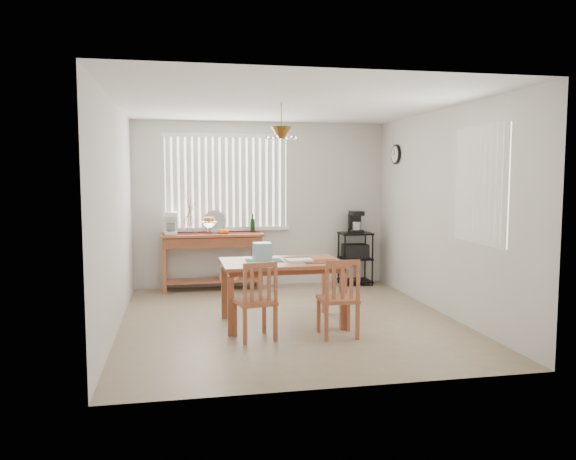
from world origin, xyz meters
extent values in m
cube|color=gray|center=(0.00, 0.00, -0.01)|extent=(4.00, 4.50, 0.01)
cube|color=silver|center=(0.00, 2.30, 1.30)|extent=(4.00, 0.10, 2.60)
cube|color=silver|center=(0.00, -2.30, 1.30)|extent=(4.00, 0.10, 2.60)
cube|color=silver|center=(-2.05, 0.00, 1.30)|extent=(0.10, 4.50, 2.60)
cube|color=silver|center=(2.05, 0.00, 1.30)|extent=(0.10, 4.50, 2.60)
cube|color=white|center=(0.00, 0.00, 2.65)|extent=(4.00, 4.50, 0.10)
cube|color=white|center=(-0.55, 2.25, 1.65)|extent=(1.90, 0.01, 1.40)
cube|color=white|center=(-1.45, 2.23, 1.65)|extent=(0.07, 0.03, 1.40)
cube|color=white|center=(-1.34, 2.23, 1.65)|extent=(0.07, 0.03, 1.40)
cube|color=white|center=(-1.24, 2.23, 1.65)|extent=(0.07, 0.03, 1.40)
cube|color=white|center=(-1.13, 2.23, 1.65)|extent=(0.07, 0.03, 1.40)
cube|color=white|center=(-1.03, 2.23, 1.65)|extent=(0.07, 0.03, 1.40)
cube|color=white|center=(-0.92, 2.23, 1.65)|extent=(0.07, 0.03, 1.40)
cube|color=white|center=(-0.81, 2.23, 1.65)|extent=(0.07, 0.03, 1.40)
cube|color=white|center=(-0.71, 2.23, 1.65)|extent=(0.07, 0.03, 1.40)
cube|color=white|center=(-0.60, 2.23, 1.65)|extent=(0.07, 0.03, 1.40)
cube|color=white|center=(-0.50, 2.23, 1.65)|extent=(0.07, 0.03, 1.40)
cube|color=white|center=(-0.39, 2.23, 1.65)|extent=(0.07, 0.03, 1.40)
cube|color=white|center=(-0.29, 2.23, 1.65)|extent=(0.07, 0.03, 1.40)
cube|color=white|center=(-0.18, 2.23, 1.65)|extent=(0.07, 0.03, 1.40)
cube|color=white|center=(-0.08, 2.23, 1.65)|extent=(0.07, 0.03, 1.40)
cube|color=white|center=(0.03, 2.23, 1.65)|extent=(0.07, 0.03, 1.40)
cube|color=white|center=(0.14, 2.23, 1.65)|extent=(0.07, 0.03, 1.40)
cube|color=white|center=(0.24, 2.23, 1.65)|extent=(0.07, 0.03, 1.40)
cube|color=white|center=(0.35, 2.23, 1.65)|extent=(0.07, 0.03, 1.40)
cube|color=white|center=(-0.55, 2.22, 0.92)|extent=(1.98, 0.06, 0.06)
cube|color=white|center=(-0.55, 2.22, 2.38)|extent=(1.98, 0.06, 0.06)
cube|color=white|center=(2.00, -0.90, 1.65)|extent=(0.01, 1.10, 1.30)
cube|color=white|center=(1.99, -1.40, 1.65)|extent=(0.03, 0.07, 1.30)
cube|color=white|center=(1.99, -1.29, 1.65)|extent=(0.03, 0.07, 1.30)
cube|color=white|center=(1.99, -1.18, 1.65)|extent=(0.03, 0.07, 1.30)
cube|color=white|center=(1.99, -1.07, 1.65)|extent=(0.03, 0.07, 1.30)
cube|color=white|center=(1.99, -0.96, 1.65)|extent=(0.03, 0.07, 1.30)
cube|color=white|center=(1.99, -0.85, 1.65)|extent=(0.03, 0.07, 1.30)
cube|color=white|center=(1.99, -0.74, 1.65)|extent=(0.03, 0.07, 1.30)
cube|color=white|center=(1.99, -0.63, 1.65)|extent=(0.03, 0.07, 1.30)
cube|color=white|center=(1.99, -0.52, 1.65)|extent=(0.03, 0.07, 1.30)
cube|color=white|center=(1.99, -0.41, 1.65)|extent=(0.03, 0.07, 1.30)
cylinder|color=black|center=(1.98, 1.55, 2.08)|extent=(0.04, 0.30, 0.30)
cylinder|color=white|center=(1.95, 1.55, 2.08)|extent=(0.01, 0.25, 0.25)
cylinder|color=brown|center=(-0.12, -0.15, 2.43)|extent=(0.01, 0.01, 0.34)
cone|color=brown|center=(-0.12, -0.15, 2.25)|extent=(0.24, 0.24, 0.14)
sphere|color=white|center=(0.04, -0.15, 2.19)|extent=(0.05, 0.05, 0.05)
sphere|color=white|center=(-0.04, -0.01, 2.19)|extent=(0.05, 0.05, 0.05)
sphere|color=white|center=(-0.20, -0.01, 2.19)|extent=(0.05, 0.05, 0.05)
sphere|color=white|center=(-0.28, -0.15, 2.19)|extent=(0.05, 0.05, 0.05)
sphere|color=white|center=(-0.20, -0.29, 2.19)|extent=(0.05, 0.05, 0.05)
sphere|color=white|center=(-0.04, -0.29, 2.19)|extent=(0.05, 0.05, 0.05)
cube|color=#A55937|center=(-0.80, 2.01, 0.85)|extent=(1.55, 0.44, 0.04)
cube|color=brown|center=(-0.80, 2.01, 0.75)|extent=(1.49, 0.40, 0.15)
cube|color=#A55937|center=(-1.52, 1.84, 0.33)|extent=(0.06, 0.06, 0.67)
cube|color=#A55937|center=(-0.07, 1.84, 0.33)|extent=(0.06, 0.06, 0.67)
cube|color=#A55937|center=(-1.52, 2.18, 0.33)|extent=(0.06, 0.06, 0.67)
cube|color=#A55937|center=(-0.07, 2.18, 0.33)|extent=(0.06, 0.06, 0.67)
cube|color=#A55937|center=(-0.80, 2.01, 0.15)|extent=(1.43, 0.38, 0.03)
cube|color=red|center=(-0.56, 2.01, 0.21)|extent=(0.29, 0.21, 0.10)
cube|color=maroon|center=(-0.80, 2.01, 0.87)|extent=(1.47, 0.24, 0.01)
cube|color=white|center=(-1.42, 2.01, 0.90)|extent=(0.19, 0.23, 0.05)
cube|color=white|center=(-1.42, 2.09, 1.02)|extent=(0.19, 0.08, 0.29)
cube|color=white|center=(-1.42, 1.99, 1.18)|extent=(0.19, 0.21, 0.07)
cylinder|color=white|center=(-1.42, 1.98, 0.98)|extent=(0.13, 0.13, 0.13)
cylinder|color=white|center=(-0.85, 1.99, 0.92)|extent=(0.05, 0.05, 0.10)
cone|color=white|center=(-0.85, 1.99, 1.01)|extent=(0.25, 0.25, 0.09)
sphere|color=#BA3A18|center=(-0.80, 1.99, 1.09)|extent=(0.08, 0.08, 0.08)
sphere|color=#BA3A18|center=(-0.85, 2.04, 1.09)|extent=(0.08, 0.08, 0.08)
sphere|color=#BA3A18|center=(-0.90, 1.99, 1.09)|extent=(0.08, 0.08, 0.08)
sphere|color=#BA3A18|center=(-0.85, 1.94, 1.09)|extent=(0.08, 0.08, 0.08)
sphere|color=orange|center=(-0.66, 1.93, 0.91)|extent=(0.08, 0.08, 0.08)
sphere|color=orange|center=(-0.59, 1.93, 0.91)|extent=(0.08, 0.08, 0.08)
cylinder|color=silver|center=(-0.75, 2.19, 1.05)|extent=(0.35, 0.09, 0.34)
cylinder|color=white|center=(-1.14, 2.06, 0.94)|extent=(0.08, 0.08, 0.14)
cylinder|color=#4C3823|center=(-1.14, 2.06, 1.23)|extent=(0.08, 0.04, 0.43)
cylinder|color=#4C3823|center=(-1.14, 2.06, 1.25)|extent=(0.13, 0.06, 0.47)
cylinder|color=#4C3823|center=(-1.14, 2.06, 1.20)|extent=(0.17, 0.07, 0.35)
cylinder|color=#4C3823|center=(-1.14, 2.06, 1.27)|extent=(0.05, 0.03, 0.53)
cylinder|color=#4C3823|center=(-1.14, 2.06, 1.19)|extent=(0.21, 0.10, 0.30)
cylinder|color=black|center=(-0.17, 2.06, 0.98)|extent=(0.07, 0.07, 0.22)
cylinder|color=black|center=(-0.17, 2.06, 1.13)|extent=(0.03, 0.03, 0.08)
cylinder|color=black|center=(1.26, 1.82, 0.42)|extent=(0.02, 0.02, 0.85)
cylinder|color=black|center=(1.72, 1.82, 0.42)|extent=(0.02, 0.02, 0.85)
cylinder|color=black|center=(1.26, 2.18, 0.42)|extent=(0.02, 0.02, 0.85)
cylinder|color=black|center=(1.72, 2.18, 0.42)|extent=(0.02, 0.02, 0.85)
cube|color=black|center=(1.49, 2.00, 0.83)|extent=(0.50, 0.40, 0.03)
cube|color=black|center=(1.49, 2.00, 0.42)|extent=(0.50, 0.40, 0.02)
cube|color=black|center=(1.49, 2.00, 0.06)|extent=(0.50, 0.40, 0.02)
cube|color=black|center=(1.49, 2.00, 0.54)|extent=(0.38, 0.30, 0.22)
cube|color=black|center=(1.49, 1.98, 0.87)|extent=(0.20, 0.24, 0.05)
cube|color=black|center=(1.49, 2.06, 0.99)|extent=(0.20, 0.08, 0.30)
cube|color=black|center=(1.49, 1.98, 1.16)|extent=(0.20, 0.22, 0.07)
cylinder|color=silver|center=(1.49, 1.97, 0.96)|extent=(0.13, 0.13, 0.13)
cube|color=#A55937|center=(-0.12, -0.15, 0.73)|extent=(1.42, 0.92, 0.04)
cube|color=brown|center=(-0.12, -0.15, 0.68)|extent=(1.31, 0.82, 0.06)
cube|color=#A55937|center=(-0.75, -0.55, 0.33)|extent=(0.07, 0.07, 0.65)
cube|color=#A55937|center=(0.53, -0.53, 0.33)|extent=(0.07, 0.07, 0.65)
cube|color=#A55937|center=(-0.76, 0.23, 0.33)|extent=(0.07, 0.07, 0.65)
cube|color=#A55937|center=(0.52, 0.25, 0.33)|extent=(0.07, 0.07, 0.65)
cube|color=#12685A|center=(-0.32, -0.10, 0.76)|extent=(0.43, 0.31, 0.01)
cube|color=maroon|center=(0.34, -0.29, 0.76)|extent=(0.43, 0.31, 0.01)
cube|color=white|center=(0.09, -0.20, 0.77)|extent=(0.30, 0.24, 0.03)
cube|color=black|center=(0.08, -0.07, 0.77)|extent=(0.30, 0.03, 0.03)
cube|color=#89B4C7|center=(-0.37, -0.30, 0.87)|extent=(0.20, 0.20, 0.24)
cube|color=#A55937|center=(-0.51, -0.72, 0.41)|extent=(0.47, 0.47, 0.04)
cube|color=#A55937|center=(-0.38, -0.51, 0.19)|extent=(0.04, 0.04, 0.39)
cube|color=#A55937|center=(-0.71, -0.58, 0.19)|extent=(0.04, 0.04, 0.39)
cube|color=#A55937|center=(-0.31, -0.85, 0.19)|extent=(0.04, 0.04, 0.39)
cube|color=#A55937|center=(-0.64, -0.92, 0.19)|extent=(0.04, 0.04, 0.39)
cube|color=#A55937|center=(-0.31, -0.86, 0.64)|extent=(0.04, 0.04, 0.44)
cube|color=#A55937|center=(-0.64, -0.93, 0.64)|extent=(0.04, 0.04, 0.44)
cube|color=#A55937|center=(-0.47, -0.89, 0.83)|extent=(0.36, 0.10, 0.06)
cube|color=#A55937|center=(-0.38, -0.87, 0.62)|extent=(0.04, 0.03, 0.35)
cube|color=#A55937|center=(-0.47, -0.89, 0.62)|extent=(0.04, 0.03, 0.35)
cube|color=#A55937|center=(-0.57, -0.91, 0.62)|extent=(0.04, 0.03, 0.35)
cube|color=#A55937|center=(0.39, -0.79, 0.41)|extent=(0.40, 0.40, 0.04)
cube|color=#A55937|center=(0.57, -0.62, 0.20)|extent=(0.04, 0.04, 0.39)
cube|color=#A55937|center=(0.22, -0.61, 0.20)|extent=(0.04, 0.04, 0.39)
cube|color=#A55937|center=(0.57, -0.96, 0.20)|extent=(0.04, 0.04, 0.39)
cube|color=#A55937|center=(0.22, -0.96, 0.20)|extent=(0.04, 0.04, 0.39)
cube|color=#A55937|center=(0.56, -0.97, 0.65)|extent=(0.03, 0.03, 0.44)
cube|color=#A55937|center=(0.22, -0.97, 0.65)|extent=(0.03, 0.03, 0.44)
cube|color=#A55937|center=(0.39, -0.97, 0.84)|extent=(0.36, 0.03, 0.06)
cube|color=#A55937|center=(0.49, -0.97, 0.63)|extent=(0.04, 0.02, 0.35)
cube|color=#A55937|center=(0.39, -0.97, 0.63)|extent=(0.04, 0.02, 0.35)
cube|color=#A55937|center=(0.30, -0.97, 0.63)|extent=(0.04, 0.02, 0.35)
camera|label=1|loc=(-1.29, -6.60, 1.76)|focal=35.00mm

